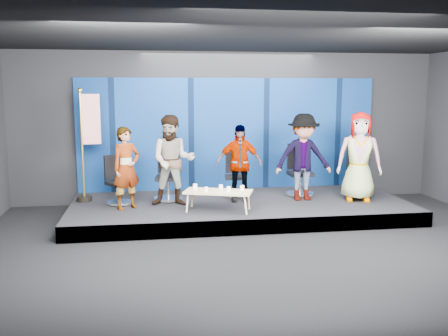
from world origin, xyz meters
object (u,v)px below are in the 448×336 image
at_px(panelist_b, 173,161).
at_px(mug_e, 242,188).
at_px(chair_c, 235,181).
at_px(mug_a, 195,186).
at_px(panelist_e, 359,157).
at_px(flag_stand, 88,142).
at_px(chair_e, 357,179).
at_px(panelist_a, 126,168).
at_px(panelist_d, 303,157).
at_px(chair_a, 118,188).
at_px(panelist_c, 239,163).
at_px(chair_b, 168,183).
at_px(mug_b, 206,189).
at_px(coffee_table, 218,192).
at_px(mug_c, 221,187).
at_px(mug_d, 229,189).
at_px(chair_d, 299,178).

xyz_separation_m(panelist_b, mug_e, (1.30, -0.68, -0.47)).
bearing_deg(mug_e, chair_c, 85.77).
height_order(chair_c, mug_a, chair_c).
xyz_separation_m(panelist_e, flag_stand, (-5.63, 0.84, 0.32)).
bearing_deg(chair_e, panelist_a, -155.94).
height_order(panelist_d, panelist_e, panelist_e).
bearing_deg(flag_stand, panelist_b, -32.99).
distance_m(chair_a, chair_c, 2.54).
bearing_deg(panelist_a, panelist_c, -24.36).
bearing_deg(mug_a, chair_b, 118.86).
distance_m(panelist_b, mug_b, 1.02).
bearing_deg(coffee_table, mug_c, 61.62).
relative_size(mug_a, flag_stand, 0.04).
distance_m(chair_b, mug_c, 1.40).
xyz_separation_m(panelist_c, mug_e, (-0.09, -0.85, -0.36)).
bearing_deg(chair_e, panelist_b, -157.12).
bearing_deg(panelist_b, chair_a, 172.61).
height_order(panelist_e, coffee_table, panelist_e).
distance_m(panelist_a, mug_b, 1.64).
xyz_separation_m(panelist_d, coffee_table, (-1.92, -0.70, -0.55)).
bearing_deg(panelist_a, mug_d, -48.61).
distance_m(chair_c, panelist_c, 0.69).
distance_m(chair_c, mug_d, 1.45).
bearing_deg(chair_d, mug_b, -149.39).
distance_m(panelist_a, chair_e, 5.05).
relative_size(panelist_c, chair_d, 1.42).
height_order(panelist_a, mug_c, panelist_a).
bearing_deg(panelist_c, panelist_b, -166.38).
height_order(mug_b, mug_d, mug_d).
height_order(chair_e, mug_c, chair_e).
height_order(chair_e, mug_a, chair_e).
relative_size(chair_b, mug_a, 10.99).
bearing_deg(coffee_table, panelist_e, 8.61).
distance_m(coffee_table, mug_e, 0.47).
bearing_deg(panelist_c, mug_e, -89.75).
bearing_deg(panelist_d, coffee_table, -158.50).
bearing_deg(panelist_a, panelist_e, -32.74).
height_order(chair_a, mug_a, chair_a).
relative_size(mug_a, mug_b, 1.17).
relative_size(panelist_e, mug_d, 19.89).
bearing_deg(mug_c, chair_a, 158.83).
bearing_deg(mug_c, panelist_b, 151.44).
bearing_deg(chair_c, chair_d, 2.48).
xyz_separation_m(panelist_e, mug_c, (-2.99, -0.33, -0.50)).
bearing_deg(mug_b, mug_a, 122.79).
bearing_deg(mug_b, panelist_c, 46.87).
relative_size(chair_e, coffee_table, 0.83).
relative_size(coffee_table, mug_d, 14.79).
distance_m(panelist_b, mug_c, 1.14).
bearing_deg(chair_e, coffee_table, -145.38).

